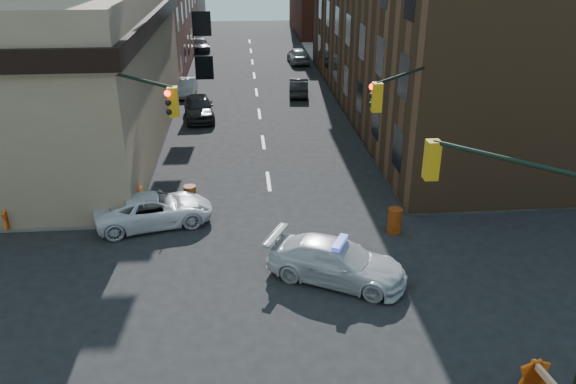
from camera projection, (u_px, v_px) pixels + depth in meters
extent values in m
plane|color=black|center=(284.00, 295.00, 19.61)|extent=(140.00, 140.00, 0.00)
cube|color=gray|center=(507.00, 73.00, 51.04)|extent=(34.00, 54.50, 0.15)
cube|color=#513620|center=(448.00, 8.00, 38.10)|extent=(14.00, 34.00, 14.00)
cylinder|color=black|center=(523.00, 163.00, 12.98)|extent=(3.27, 3.27, 0.12)
cube|color=#BF8C0C|center=(432.00, 160.00, 14.51)|extent=(0.35, 0.35, 1.05)
sphere|color=#FF0C05|center=(437.00, 145.00, 14.52)|extent=(0.22, 0.22, 0.22)
sphere|color=black|center=(436.00, 157.00, 14.66)|extent=(0.22, 0.22, 0.22)
sphere|color=black|center=(434.00, 169.00, 14.79)|extent=(0.22, 0.22, 0.22)
cylinder|color=black|center=(107.00, 130.00, 23.07)|extent=(0.20, 0.20, 8.00)
cylinder|color=black|center=(118.00, 212.00, 24.63)|extent=(0.44, 0.44, 0.50)
cylinder|color=black|center=(133.00, 78.00, 20.71)|extent=(3.27, 3.27, 0.12)
cube|color=#BF8C0C|center=(173.00, 102.00, 19.60)|extent=(0.35, 0.35, 1.05)
sphere|color=#FF0C05|center=(167.00, 93.00, 19.30)|extent=(0.22, 0.22, 0.22)
sphere|color=black|center=(168.00, 103.00, 19.44)|extent=(0.22, 0.22, 0.22)
sphere|color=black|center=(169.00, 112.00, 19.58)|extent=(0.22, 0.22, 0.22)
cylinder|color=black|center=(429.00, 122.00, 24.12)|extent=(0.20, 0.20, 8.00)
cylinder|color=black|center=(421.00, 200.00, 25.68)|extent=(0.44, 0.44, 0.50)
cylinder|color=black|center=(409.00, 73.00, 21.52)|extent=(3.27, 3.27, 0.12)
cube|color=#BF8C0C|center=(377.00, 97.00, 20.16)|extent=(0.35, 0.35, 1.05)
sphere|color=#FF0C05|center=(372.00, 87.00, 20.15)|extent=(0.22, 0.22, 0.22)
sphere|color=black|center=(372.00, 96.00, 20.28)|extent=(0.22, 0.22, 0.22)
sphere|color=black|center=(371.00, 105.00, 20.42)|extent=(0.22, 0.22, 0.22)
cylinder|color=black|center=(354.00, 78.00, 43.15)|extent=(0.24, 0.24, 2.60)
sphere|color=brown|center=(356.00, 51.00, 42.30)|extent=(3.00, 3.00, 3.00)
cylinder|color=black|center=(337.00, 58.00, 50.40)|extent=(0.24, 0.24, 2.60)
sphere|color=brown|center=(338.00, 35.00, 49.55)|extent=(3.00, 3.00, 3.00)
imported|color=silver|center=(337.00, 262.00, 20.22)|extent=(5.48, 4.16, 1.48)
imported|color=silver|center=(154.00, 209.00, 24.18)|extent=(5.39, 3.42, 1.39)
imported|color=black|center=(199.00, 107.00, 38.21)|extent=(2.47, 4.91, 1.60)
imported|color=#999BA1|center=(186.00, 87.00, 43.95)|extent=(1.53, 3.97, 1.29)
imported|color=black|center=(200.00, 45.00, 61.05)|extent=(2.49, 4.82, 1.34)
imported|color=black|center=(299.00, 87.00, 44.02)|extent=(1.82, 4.20, 1.35)
imported|color=gray|center=(298.00, 55.00, 55.15)|extent=(2.01, 4.59, 1.54)
imported|color=black|center=(99.00, 196.00, 24.40)|extent=(0.86, 0.80, 1.97)
imported|color=black|center=(25.00, 183.00, 26.04)|extent=(1.02, 0.93, 1.70)
imported|color=#212432|center=(0.00, 172.00, 27.12)|extent=(1.08, 0.56, 1.75)
cylinder|color=orange|center=(395.00, 221.00, 23.55)|extent=(0.76, 0.76, 1.09)
cylinder|color=red|center=(190.00, 196.00, 25.85)|extent=(0.73, 0.73, 1.01)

